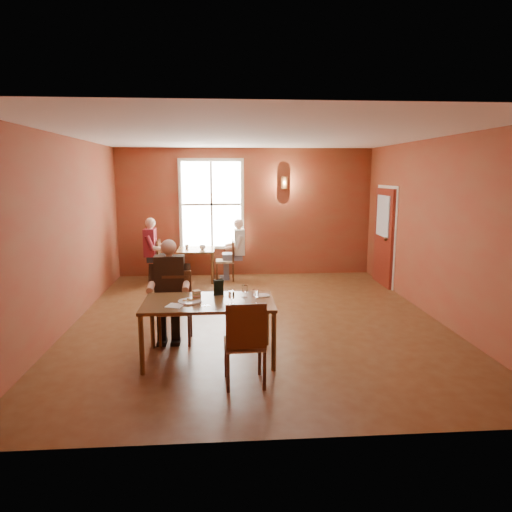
{
  "coord_description": "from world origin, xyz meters",
  "views": [
    {
      "loc": [
        -0.56,
        -7.3,
        2.42
      ],
      "look_at": [
        0.0,
        0.2,
        1.05
      ],
      "focal_mm": 32.0,
      "sensor_mm": 36.0,
      "label": 1
    }
  ],
  "objects": [
    {
      "name": "ground",
      "position": [
        0.0,
        0.0,
        0.0
      ],
      "size": [
        6.0,
        7.0,
        0.01
      ],
      "primitive_type": "cube",
      "color": "brown",
      "rests_on": "ground"
    },
    {
      "name": "wall_back",
      "position": [
        0.0,
        3.5,
        1.5
      ],
      "size": [
        6.0,
        0.04,
        3.0
      ],
      "primitive_type": "cube",
      "color": "brown",
      "rests_on": "ground"
    },
    {
      "name": "wall_front",
      "position": [
        0.0,
        -3.5,
        1.5
      ],
      "size": [
        6.0,
        0.04,
        3.0
      ],
      "primitive_type": "cube",
      "color": "brown",
      "rests_on": "ground"
    },
    {
      "name": "wall_left",
      "position": [
        -3.0,
        0.0,
        1.5
      ],
      "size": [
        0.04,
        7.0,
        3.0
      ],
      "primitive_type": "cube",
      "color": "brown",
      "rests_on": "ground"
    },
    {
      "name": "wall_right",
      "position": [
        3.0,
        0.0,
        1.5
      ],
      "size": [
        0.04,
        7.0,
        3.0
      ],
      "primitive_type": "cube",
      "color": "brown",
      "rests_on": "ground"
    },
    {
      "name": "ceiling",
      "position": [
        0.0,
        0.0,
        3.0
      ],
      "size": [
        6.0,
        7.0,
        0.04
      ],
      "primitive_type": "cube",
      "color": "white",
      "rests_on": "wall_back"
    },
    {
      "name": "window",
      "position": [
        -0.8,
        3.45,
        1.7
      ],
      "size": [
        1.36,
        0.1,
        1.96
      ],
      "primitive_type": "cube",
      "color": "white",
      "rests_on": "wall_back"
    },
    {
      "name": "door",
      "position": [
        2.94,
        2.3,
        1.05
      ],
      "size": [
        0.12,
        1.04,
        2.1
      ],
      "primitive_type": "cube",
      "color": "maroon",
      "rests_on": "ground"
    },
    {
      "name": "wall_sconce",
      "position": [
        0.9,
        3.4,
        2.2
      ],
      "size": [
        0.16,
        0.16,
        0.28
      ],
      "primitive_type": "cylinder",
      "color": "brown",
      "rests_on": "wall_back"
    },
    {
      "name": "main_table",
      "position": [
        -0.75,
        -1.57,
        0.39
      ],
      "size": [
        1.68,
        0.95,
        0.79
      ],
      "primitive_type": null,
      "color": "#5D3415",
      "rests_on": "ground"
    },
    {
      "name": "chair_diner_main",
      "position": [
        -1.25,
        -0.92,
        0.51
      ],
      "size": [
        0.45,
        0.45,
        1.01
      ],
      "primitive_type": null,
      "rotation": [
        0.0,
        0.0,
        3.14
      ],
      "color": "brown",
      "rests_on": "ground"
    },
    {
      "name": "diner_main",
      "position": [
        -1.25,
        -0.95,
        0.71
      ],
      "size": [
        0.57,
        0.57,
        1.42
      ],
      "primitive_type": null,
      "rotation": [
        0.0,
        0.0,
        3.14
      ],
      "color": "#462E1E",
      "rests_on": "ground"
    },
    {
      "name": "chair_empty",
      "position": [
        -0.32,
        -2.32,
        0.51
      ],
      "size": [
        0.47,
        0.47,
        1.02
      ],
      "primitive_type": null,
      "rotation": [
        0.0,
        0.0,
        0.05
      ],
      "color": "#4A2C17",
      "rests_on": "ground"
    },
    {
      "name": "plate_food",
      "position": [
        -0.99,
        -1.61,
        0.81
      ],
      "size": [
        0.39,
        0.39,
        0.04
      ],
      "primitive_type": "cylinder",
      "rotation": [
        0.0,
        0.0,
        -0.33
      ],
      "color": "white",
      "rests_on": "main_table"
    },
    {
      "name": "sandwich",
      "position": [
        -0.91,
        -1.52,
        0.84
      ],
      "size": [
        0.12,
        0.12,
        0.11
      ],
      "primitive_type": "cube",
      "rotation": [
        0.0,
        0.0,
        0.49
      ],
      "color": "tan",
      "rests_on": "main_table"
    },
    {
      "name": "goblet_a",
      "position": [
        -0.27,
        -1.45,
        0.88
      ],
      "size": [
        0.09,
        0.09,
        0.19
      ],
      "primitive_type": null,
      "rotation": [
        0.0,
        0.0,
        0.2
      ],
      "color": "white",
      "rests_on": "main_table"
    },
    {
      "name": "goblet_b",
      "position": [
        -0.15,
        -1.73,
        0.89
      ],
      "size": [
        0.09,
        0.09,
        0.2
      ],
      "primitive_type": null,
      "rotation": [
        0.0,
        0.0,
        -0.07
      ],
      "color": "silver",
      "rests_on": "main_table"
    },
    {
      "name": "goblet_c",
      "position": [
        -0.46,
        -1.76,
        0.88
      ],
      "size": [
        0.09,
        0.09,
        0.19
      ],
      "primitive_type": null,
      "rotation": [
        0.0,
        0.0,
        0.22
      ],
      "color": "white",
      "rests_on": "main_table"
    },
    {
      "name": "menu_stand",
      "position": [
        -0.62,
        -1.3,
        0.9
      ],
      "size": [
        0.14,
        0.1,
        0.22
      ],
      "primitive_type": "cube",
      "rotation": [
        0.0,
        0.0,
        0.31
      ],
      "color": "black",
      "rests_on": "main_table"
    },
    {
      "name": "knife",
      "position": [
        -0.83,
        -1.79,
        0.79
      ],
      "size": [
        0.2,
        0.03,
        0.0
      ],
      "primitive_type": "cube",
      "rotation": [
        0.0,
        0.0,
        0.05
      ],
      "color": "silver",
      "rests_on": "main_table"
    },
    {
      "name": "napkin",
      "position": [
        -1.16,
        -1.76,
        0.79
      ],
      "size": [
        0.25,
        0.25,
        0.01
      ],
      "primitive_type": "cube",
      "rotation": [
        0.0,
        0.0,
        -0.32
      ],
      "color": "white",
      "rests_on": "main_table"
    },
    {
      "name": "side_plate",
      "position": [
        -0.03,
        -1.38,
        0.8
      ],
      "size": [
        0.21,
        0.21,
        0.01
      ],
      "primitive_type": "cylinder",
      "rotation": [
        0.0,
        0.0,
        0.15
      ],
      "color": "silver",
      "rests_on": "main_table"
    },
    {
      "name": "sunglasses",
      "position": [
        -0.17,
        -1.84,
        0.8
      ],
      "size": [
        0.14,
        0.12,
        0.02
      ],
      "primitive_type": "cube",
      "rotation": [
        0.0,
        0.0,
        0.65
      ],
      "color": "black",
      "rests_on": "main_table"
    },
    {
      "name": "second_table",
      "position": [
        -1.16,
        2.95,
        0.36
      ],
      "size": [
        0.82,
        0.82,
        0.72
      ],
      "primitive_type": null,
      "color": "brown",
      "rests_on": "ground"
    },
    {
      "name": "chair_diner_white",
      "position": [
        -0.51,
        2.95,
        0.46
      ],
      "size": [
        0.41,
        0.41,
        0.92
      ],
      "primitive_type": null,
      "rotation": [
        0.0,
        0.0,
        1.57
      ],
      "color": "brown",
      "rests_on": "ground"
    },
    {
      "name": "diner_white",
      "position": [
        -0.48,
        2.95,
        0.67
      ],
      "size": [
        0.54,
        0.54,
        1.35
      ],
      "primitive_type": null,
      "rotation": [
        0.0,
        0.0,
        1.57
      ],
      "color": "silver",
      "rests_on": "ground"
    },
    {
      "name": "chair_diner_maroon",
      "position": [
        -1.81,
        2.95,
        0.47
      ],
      "size": [
        0.42,
        0.42,
        0.94
      ],
      "primitive_type": null,
      "rotation": [
        0.0,
        0.0,
        -1.57
      ],
      "color": "brown",
      "rests_on": "ground"
    },
    {
      "name": "diner_maroon",
      "position": [
        -1.84,
        2.95,
        0.7
      ],
      "size": [
        0.56,
        0.56,
        1.41
      ],
      "primitive_type": null,
      "rotation": [
        0.0,
        0.0,
        -1.57
      ],
      "color": "maroon",
      "rests_on": "ground"
    },
    {
      "name": "cup_a",
      "position": [
        -1.01,
        2.89,
        0.78
      ],
      "size": [
        0.17,
        0.17,
        0.11
      ],
      "primitive_type": "imported",
      "rotation": [
        0.0,
        0.0,
        -0.36
      ],
      "color": "white",
      "rests_on": "second_table"
    },
    {
      "name": "cup_b",
      "position": [
        -1.37,
        3.08,
        0.77
      ],
      "size": [
        0.11,
        0.11,
        0.09
      ],
      "primitive_type": "imported",
      "rotation": [
        0.0,
        0.0,
        -0.14
      ],
      "color": "white",
      "rests_on": "second_table"
    }
  ]
}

